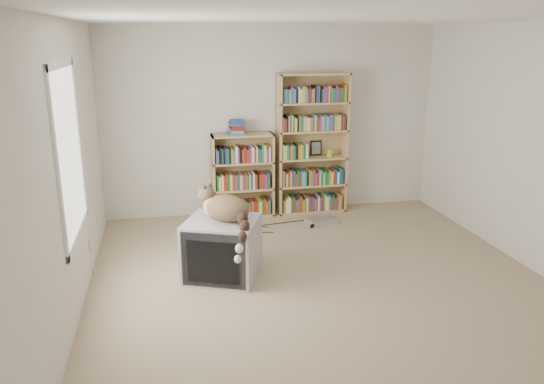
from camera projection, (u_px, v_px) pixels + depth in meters
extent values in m
cube|color=tan|center=(325.00, 289.00, 5.13)|extent=(4.50, 5.00, 0.01)
cube|color=beige|center=(272.00, 121.00, 7.13)|extent=(4.50, 0.02, 2.50)
cube|color=beige|center=(494.00, 285.00, 2.43)|extent=(4.50, 0.02, 2.50)
cube|color=beige|center=(66.00, 176.00, 4.34)|extent=(0.02, 5.00, 2.50)
cube|color=white|center=(333.00, 17.00, 4.43)|extent=(4.50, 5.00, 0.02)
cube|color=white|center=(70.00, 153.00, 4.49)|extent=(0.02, 1.22, 1.52)
cube|color=#AAA9AC|center=(222.00, 249.00, 5.31)|extent=(0.88, 0.84, 0.60)
cube|color=black|center=(214.00, 261.00, 5.03)|extent=(0.60, 0.27, 0.55)
cube|color=black|center=(213.00, 263.00, 5.02)|extent=(0.48, 0.21, 0.42)
cube|color=black|center=(226.00, 245.00, 5.45)|extent=(0.51, 0.48, 0.36)
ellipsoid|color=#332615|center=(227.00, 208.00, 5.19)|extent=(0.57, 0.55, 0.26)
ellipsoid|color=#332615|center=(238.00, 211.00, 5.14)|extent=(0.32, 0.32, 0.19)
ellipsoid|color=tan|center=(212.00, 207.00, 5.25)|extent=(0.26, 0.26, 0.22)
ellipsoid|color=#332615|center=(207.00, 194.00, 5.26)|extent=(0.23, 0.23, 0.16)
sphere|color=beige|center=(201.00, 195.00, 5.30)|extent=(0.09, 0.09, 0.07)
cone|color=black|center=(205.00, 188.00, 5.21)|extent=(0.10, 0.10, 0.08)
cone|color=black|center=(210.00, 185.00, 5.28)|extent=(0.10, 0.10, 0.08)
cube|color=tan|center=(279.00, 146.00, 7.08)|extent=(0.02, 0.30, 1.89)
cube|color=tan|center=(344.00, 143.00, 7.26)|extent=(0.02, 0.30, 1.89)
cube|color=tan|center=(309.00, 142.00, 7.29)|extent=(0.95, 0.03, 1.89)
cube|color=tan|center=(314.00, 74.00, 6.90)|extent=(0.95, 0.30, 0.02)
cube|color=tan|center=(311.00, 210.00, 7.43)|extent=(0.95, 0.30, 0.03)
cube|color=tan|center=(311.00, 184.00, 7.32)|extent=(0.95, 0.30, 0.03)
cube|color=tan|center=(312.00, 158.00, 7.22)|extent=(0.95, 0.30, 0.02)
cube|color=tan|center=(312.00, 131.00, 7.11)|extent=(0.95, 0.30, 0.02)
cube|color=tan|center=(313.00, 103.00, 7.01)|extent=(0.95, 0.30, 0.02)
cube|color=#A32F15|center=(311.00, 202.00, 7.40)|extent=(0.87, 0.24, 0.19)
cube|color=#193CA3|center=(311.00, 177.00, 7.29)|extent=(0.87, 0.24, 0.19)
cube|color=#126A32|center=(312.00, 150.00, 7.19)|extent=(0.87, 0.24, 0.19)
cube|color=#EEE3C4|center=(313.00, 123.00, 7.08)|extent=(0.87, 0.24, 0.19)
cube|color=black|center=(313.00, 95.00, 6.98)|extent=(0.87, 0.24, 0.19)
cube|color=tan|center=(213.00, 177.00, 7.01)|extent=(0.02, 0.30, 1.12)
cube|color=tan|center=(272.00, 174.00, 7.17)|extent=(0.02, 0.30, 1.12)
cube|color=tan|center=(241.00, 173.00, 7.22)|extent=(0.81, 0.03, 1.12)
cube|color=tan|center=(242.00, 135.00, 6.93)|extent=(0.81, 0.30, 0.02)
cube|color=tan|center=(244.00, 214.00, 7.24)|extent=(0.81, 0.30, 0.03)
cube|color=tan|center=(243.00, 189.00, 7.14)|extent=(0.81, 0.30, 0.03)
cube|color=tan|center=(243.00, 162.00, 7.04)|extent=(0.81, 0.30, 0.02)
cube|color=#A32F15|center=(243.00, 207.00, 7.21)|extent=(0.73, 0.24, 0.19)
cube|color=#193CA3|center=(243.00, 181.00, 7.11)|extent=(0.73, 0.24, 0.19)
cube|color=#126A32|center=(243.00, 154.00, 7.01)|extent=(0.73, 0.24, 0.19)
cube|color=#A32F15|center=(236.00, 127.00, 6.90)|extent=(0.22, 0.28, 0.18)
cylinder|color=#8CBC35|center=(330.00, 153.00, 7.25)|extent=(0.09, 0.09, 0.10)
cube|color=black|center=(316.00, 148.00, 7.30)|extent=(0.15, 0.05, 0.20)
cube|color=silver|center=(321.00, 221.00, 6.89)|extent=(0.43, 0.36, 0.08)
cube|color=silver|center=(91.00, 244.00, 5.38)|extent=(0.01, 0.08, 0.13)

